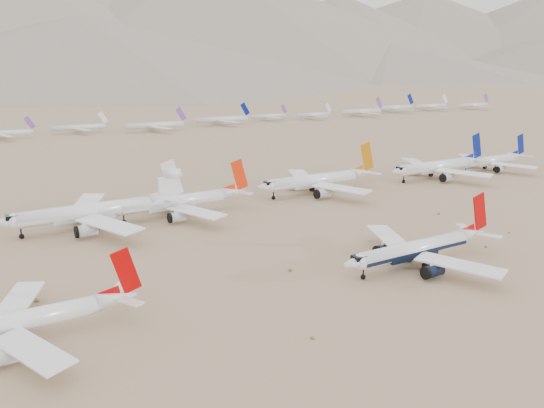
{
  "coord_description": "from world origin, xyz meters",
  "views": [
    {
      "loc": [
        -94.38,
        -85.78,
        48.84
      ],
      "look_at": [
        -15.86,
        47.61,
        7.0
      ],
      "focal_mm": 35.0,
      "sensor_mm": 36.0,
      "label": 1
    }
  ],
  "objects_px": {
    "main_airliner": "(420,248)",
    "second_airliner": "(23,321)",
    "row2_navy_widebody": "(438,166)",
    "row2_white_trijet": "(97,210)"
  },
  "relations": [
    {
      "from": "main_airliner",
      "to": "second_airliner",
      "type": "height_order",
      "value": "main_airliner"
    },
    {
      "from": "second_airliner",
      "to": "row2_navy_widebody",
      "type": "bearing_deg",
      "value": 19.57
    },
    {
      "from": "main_airliner",
      "to": "second_airliner",
      "type": "xyz_separation_m",
      "value": [
        -88.65,
        8.97,
        -0.3
      ]
    },
    {
      "from": "second_airliner",
      "to": "row2_white_trijet",
      "type": "bearing_deg",
      "value": 66.42
    },
    {
      "from": "main_airliner",
      "to": "row2_navy_widebody",
      "type": "relative_size",
      "value": 0.89
    },
    {
      "from": "second_airliner",
      "to": "row2_white_trijet",
      "type": "distance_m",
      "value": 68.65
    },
    {
      "from": "main_airliner",
      "to": "row2_navy_widebody",
      "type": "xyz_separation_m",
      "value": [
        81.86,
        69.58,
        0.65
      ]
    },
    {
      "from": "row2_navy_widebody",
      "to": "row2_white_trijet",
      "type": "bearing_deg",
      "value": 179.08
    },
    {
      "from": "main_airliner",
      "to": "row2_white_trijet",
      "type": "xyz_separation_m",
      "value": [
        -61.2,
        71.87,
        1.04
      ]
    },
    {
      "from": "second_airliner",
      "to": "row2_navy_widebody",
      "type": "xyz_separation_m",
      "value": [
        170.52,
        60.61,
        0.95
      ]
    }
  ]
}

